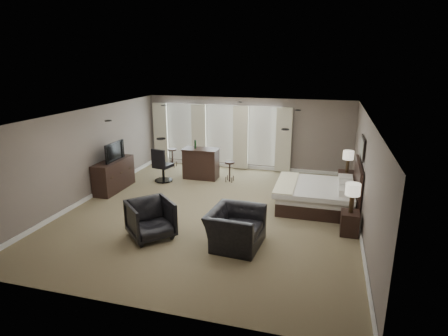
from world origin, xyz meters
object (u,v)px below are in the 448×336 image
(lamp_near, at_px, (352,198))
(tv, at_px, (112,158))
(bar_counter, at_px, (201,163))
(armchair_far, at_px, (151,218))
(bar_stool_right, at_px, (230,172))
(lamp_far, at_px, (348,162))
(armchair_near, at_px, (235,222))
(bar_stool_left, at_px, (172,158))
(nightstand_near, at_px, (350,223))
(dresser, at_px, (114,175))
(bed, at_px, (314,184))
(desk_chair, at_px, (163,165))
(nightstand_far, at_px, (346,182))

(lamp_near, xyz_separation_m, tv, (-6.92, 1.25, 0.12))
(bar_counter, bearing_deg, tv, -140.33)
(tv, height_order, armchair_far, tv)
(bar_counter, bearing_deg, bar_stool_right, -5.14)
(lamp_far, distance_m, armchair_near, 4.81)
(bar_stool_left, relative_size, bar_stool_right, 1.01)
(nightstand_near, distance_m, armchair_near, 2.73)
(dresser, bearing_deg, bar_stool_right, 28.25)
(lamp_near, bearing_deg, bed, 121.54)
(nightstand_near, xyz_separation_m, bar_stool_right, (-3.67, 3.00, 0.07))
(nightstand_near, relative_size, armchair_near, 0.44)
(bar_stool_right, bearing_deg, lamp_near, -39.21)
(lamp_far, bearing_deg, lamp_near, -90.00)
(lamp_near, distance_m, lamp_far, 2.90)
(nightstand_near, distance_m, lamp_far, 2.99)
(tv, distance_m, desk_chair, 1.68)
(lamp_far, distance_m, bar_stool_right, 3.73)
(bed, distance_m, nightstand_far, 1.73)
(bed, bearing_deg, dresser, -178.11)
(nightstand_near, distance_m, nightstand_far, 2.90)
(dresser, xyz_separation_m, armchair_far, (2.55, -2.64, 0.01))
(lamp_far, bearing_deg, desk_chair, -175.39)
(bed, xyz_separation_m, tv, (-6.03, -0.20, 0.35))
(lamp_far, distance_m, bar_stool_left, 6.36)
(nightstand_far, bearing_deg, lamp_near, -90.00)
(lamp_near, distance_m, bar_stool_left, 7.48)
(bed, xyz_separation_m, nightstand_far, (0.89, 1.45, -0.34))
(lamp_near, relative_size, armchair_near, 0.56)
(bed, relative_size, bar_stool_right, 3.06)
(bed, relative_size, bar_stool_left, 3.04)
(tv, xyz_separation_m, bar_stool_left, (0.71, 2.89, -0.67))
(nightstand_near, height_order, tv, tv)
(tv, bearing_deg, nightstand_far, -76.60)
(armchair_near, distance_m, desk_chair, 4.99)
(bed, xyz_separation_m, bar_counter, (-3.81, 1.64, -0.14))
(bed, distance_m, tv, 6.04)
(armchair_near, bearing_deg, lamp_far, -25.68)
(tv, xyz_separation_m, desk_chair, (1.12, 1.18, -0.44))
(tv, xyz_separation_m, bar_counter, (2.22, 1.84, -0.49))
(nightstand_near, relative_size, tv, 0.54)
(nightstand_far, height_order, bar_stool_left, bar_stool_left)
(dresser, bearing_deg, armchair_far, -45.98)
(bar_counter, xyz_separation_m, bar_stool_right, (1.03, -0.09, -0.18))
(lamp_near, height_order, bar_counter, lamp_near)
(bar_stool_right, relative_size, desk_chair, 0.60)
(armchair_near, bearing_deg, bed, -25.04)
(armchair_near, relative_size, bar_stool_right, 1.82)
(bed, relative_size, dresser, 1.28)
(armchair_far, height_order, bar_counter, bar_counter)
(bar_stool_left, bearing_deg, desk_chair, -76.72)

